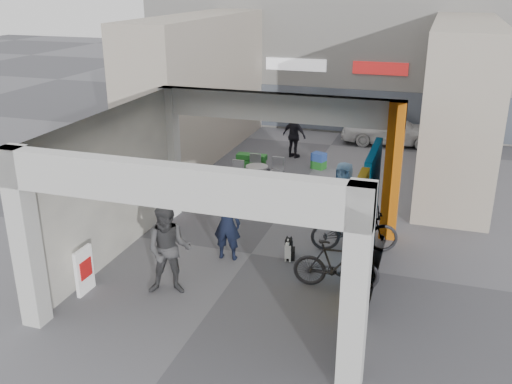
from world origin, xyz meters
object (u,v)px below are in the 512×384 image
(man_crates, at_px, (294,136))
(bicycle_rear, at_px, (336,265))
(man_back_turned, at_px, (169,250))
(border_collie, at_px, (289,250))
(produce_stand, at_px, (250,169))
(white_van, at_px, (390,128))
(man_elderly, at_px, (343,196))
(man_with_dog, at_px, (227,224))
(bicycle_front, at_px, (354,230))
(cafe_set, at_px, (256,176))

(man_crates, distance_m, bicycle_rear, 9.47)
(man_back_turned, bearing_deg, border_collie, 30.26)
(border_collie, bearing_deg, man_crates, 90.99)
(man_crates, bearing_deg, produce_stand, 94.23)
(man_back_turned, distance_m, white_van, 13.47)
(man_back_turned, distance_m, bicycle_rear, 3.51)
(produce_stand, bearing_deg, man_elderly, -21.42)
(man_back_turned, relative_size, man_elderly, 1.08)
(produce_stand, bearing_deg, man_with_dog, -57.46)
(bicycle_front, bearing_deg, bicycle_rear, 162.52)
(cafe_set, bearing_deg, man_with_dog, -79.64)
(produce_stand, distance_m, man_back_turned, 7.50)
(man_elderly, height_order, bicycle_front, man_elderly)
(border_collie, xyz_separation_m, bicycle_front, (1.36, 0.94, 0.30))
(man_back_turned, bearing_deg, man_crates, 71.94)
(man_with_dog, height_order, man_crates, man_with_dog)
(bicycle_rear, bearing_deg, border_collie, 47.69)
(cafe_set, distance_m, man_with_dog, 5.12)
(cafe_set, height_order, man_elderly, man_elderly)
(cafe_set, height_order, bicycle_front, bicycle_front)
(man_crates, xyz_separation_m, bicycle_front, (3.29, -7.00, -0.27))
(bicycle_front, bearing_deg, border_collie, 109.87)
(produce_stand, bearing_deg, white_van, 74.34)
(white_van, bearing_deg, man_with_dog, 161.84)
(border_collie, relative_size, man_crates, 0.38)
(white_van, bearing_deg, border_collie, 168.55)
(man_crates, bearing_deg, bicycle_rear, 130.15)
(cafe_set, distance_m, border_collie, 5.17)
(cafe_set, relative_size, man_elderly, 0.81)
(cafe_set, xyz_separation_m, border_collie, (2.32, -4.62, -0.07))
(cafe_set, distance_m, man_back_turned, 6.87)
(man_with_dog, relative_size, man_crates, 1.08)
(man_back_turned, xyz_separation_m, white_van, (3.22, 13.07, -0.34))
(man_with_dog, bearing_deg, man_crates, -90.56)
(man_with_dog, xyz_separation_m, man_back_turned, (-0.58, -1.82, 0.09))
(border_collie, xyz_separation_m, man_with_dog, (-1.40, -0.38, 0.64))
(border_collie, relative_size, bicycle_rear, 0.34)
(produce_stand, relative_size, man_elderly, 0.65)
(man_back_turned, height_order, bicycle_rear, man_back_turned)
(border_collie, relative_size, man_with_dog, 0.35)
(cafe_set, relative_size, bicycle_rear, 0.81)
(border_collie, height_order, man_back_turned, man_back_turned)
(man_back_turned, xyz_separation_m, man_elderly, (2.84, 4.35, -0.07))
(man_back_turned, distance_m, man_crates, 10.15)
(bicycle_front, xyz_separation_m, bicycle_rear, (-0.09, -1.91, -0.00))
(bicycle_rear, relative_size, white_van, 0.48)
(white_van, bearing_deg, cafe_set, 145.39)
(produce_stand, distance_m, white_van, 6.89)
(produce_stand, height_order, man_with_dog, man_with_dog)
(man_elderly, distance_m, bicycle_front, 1.36)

